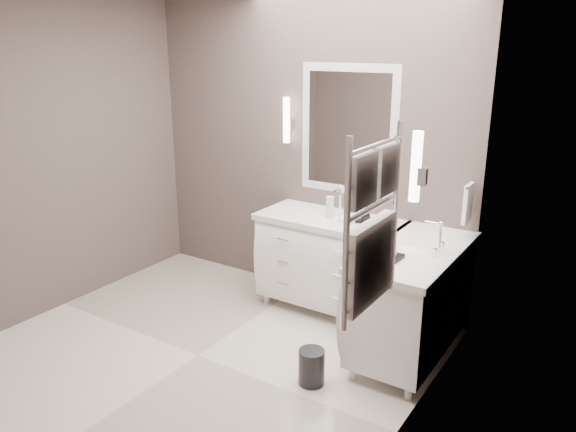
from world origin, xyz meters
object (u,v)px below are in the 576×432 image
Objects in this scene: vanity_back at (330,257)px; vanity_right at (413,295)px; waste_bin at (311,367)px; towel_ladder at (371,233)px.

vanity_right is (0.88, -0.33, 0.00)m from vanity_back.
vanity_back reaches higher than waste_bin.
vanity_right is 1.60m from towel_ladder.
waste_bin is (0.45, -1.06, -0.36)m from vanity_back.
towel_ladder is (0.23, -1.30, 0.91)m from vanity_right.
waste_bin is at bearing 139.21° from towel_ladder.
vanity_right is at bearing 60.09° from waste_bin.
vanity_right is 1.38× the size of towel_ladder.
vanity_back is 1.38× the size of towel_ladder.
vanity_right is 4.86× the size of waste_bin.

